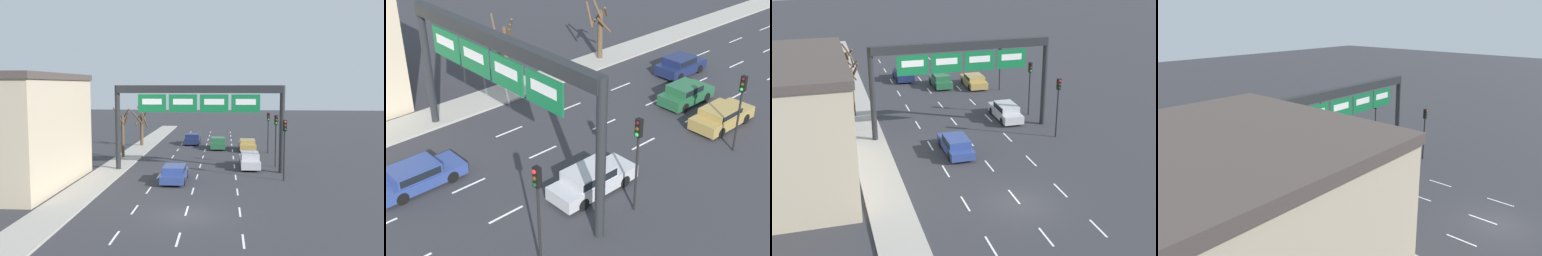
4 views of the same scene
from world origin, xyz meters
The scene contains 14 objects.
ground_plane centered at (0.00, 0.00, 0.00)m, with size 220.00×220.00×0.00m, color #333338.
lane_dashes centered at (0.00, 13.50, 0.01)m, with size 6.72×67.00×0.01m.
sign_gantry centered at (0.00, 13.21, 6.24)m, with size 15.25×0.70×7.81m.
building_near centered at (-16.22, 6.75, 4.36)m, with size 13.10×12.77×8.71m.
car_blue centered at (-1.70, 9.05, 0.73)m, with size 1.90×4.71×1.35m.
car_silver centered at (4.72, 15.35, 0.80)m, with size 1.82×4.86×1.50m.
car_gold centered at (5.07, 26.26, 0.73)m, with size 1.95×4.47×1.35m.
car_green centered at (1.56, 27.22, 0.77)m, with size 1.85×3.99×1.45m.
car_navy centered at (-1.89, 31.07, 0.77)m, with size 1.96×3.97×1.44m.
traffic_light_near_gantry centered at (7.19, 15.85, 3.54)m, with size 0.30×0.35×4.99m.
traffic_light_mid_block centered at (7.20, 9.98, 3.56)m, with size 0.30×0.35×5.01m.
traffic_light_far_end centered at (7.32, 24.23, 3.34)m, with size 0.30×0.35×4.68m.
tree_bare_closest centered at (-8.24, 28.62, 2.62)m, with size 2.15×2.05×5.07m.
tree_bare_second centered at (-8.51, 19.75, 2.89)m, with size 1.73×1.80×5.35m.
Camera 4 is at (-23.16, -7.15, 13.47)m, focal length 35.00 mm.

